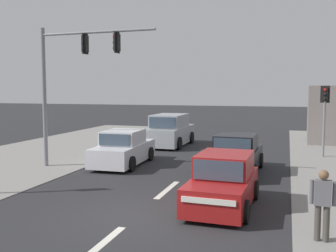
# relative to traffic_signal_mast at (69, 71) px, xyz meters

# --- Properties ---
(ground_plane) EXTENTS (140.00, 140.00, 0.00)m
(ground_plane) POSITION_rel_traffic_signal_mast_xyz_m (5.03, -5.29, -4.15)
(ground_plane) COLOR #28282B
(lane_dash_near) EXTENTS (0.20, 2.40, 0.01)m
(lane_dash_near) POSITION_rel_traffic_signal_mast_xyz_m (5.03, -7.29, -4.14)
(lane_dash_near) COLOR silver
(lane_dash_near) RESTS_ON ground
(lane_dash_mid) EXTENTS (0.20, 2.40, 0.01)m
(lane_dash_mid) POSITION_rel_traffic_signal_mast_xyz_m (5.03, -2.29, -4.14)
(lane_dash_mid) COLOR silver
(lane_dash_mid) RESTS_ON ground
(lane_dash_far) EXTENTS (0.20, 2.40, 0.01)m
(lane_dash_far) POSITION_rel_traffic_signal_mast_xyz_m (5.03, 2.71, -4.14)
(lane_dash_far) COLOR silver
(lane_dash_far) RESTS_ON ground
(traffic_signal_mast) EXTENTS (5.29, 0.50, 6.00)m
(traffic_signal_mast) POSITION_rel_traffic_signal_mast_xyz_m (0.00, 0.00, 0.00)
(traffic_signal_mast) COLOR slate
(traffic_signal_mast) RESTS_ON ground
(pedestal_signal_far_median) EXTENTS (0.44, 0.30, 3.56)m
(pedestal_signal_far_median) POSITION_rel_traffic_signal_mast_xyz_m (10.60, 6.13, -1.73)
(pedestal_signal_far_median) COLOR slate
(pedestal_signal_far_median) RESTS_ON ground
(sedan_crossing_left) EXTENTS (2.02, 4.30, 1.56)m
(sedan_crossing_left) POSITION_rel_traffic_signal_mast_xyz_m (6.88, 1.19, -3.44)
(sedan_crossing_left) COLOR black
(sedan_crossing_left) RESTS_ON ground
(suv_receding_far) EXTENTS (2.11, 4.56, 1.90)m
(suv_receding_far) POSITION_rel_traffic_signal_mast_xyz_m (2.15, 7.68, -3.26)
(suv_receding_far) COLOR #A3A8AD
(suv_receding_far) RESTS_ON ground
(hatchback_oncoming_mid) EXTENTS (1.87, 3.69, 1.53)m
(hatchback_oncoming_mid) POSITION_rel_traffic_signal_mast_xyz_m (7.12, -3.65, -3.44)
(hatchback_oncoming_mid) COLOR maroon
(hatchback_oncoming_mid) RESTS_ON ground
(sedan_kerbside_parked) EXTENTS (2.02, 4.30, 1.56)m
(sedan_kerbside_parked) POSITION_rel_traffic_signal_mast_xyz_m (1.83, 1.37, -3.44)
(sedan_kerbside_parked) COLOR silver
(sedan_kerbside_parked) RESTS_ON ground
(pedestrian_at_kerb) EXTENTS (0.56, 0.26, 1.63)m
(pedestrian_at_kerb) POSITION_rel_traffic_signal_mast_xyz_m (9.64, -5.65, -3.22)
(pedestrian_at_kerb) COLOR #47423D
(pedestrian_at_kerb) RESTS_ON ground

